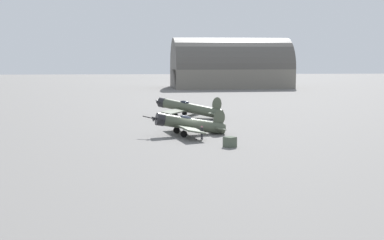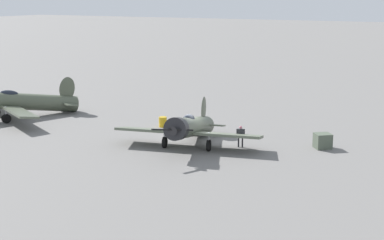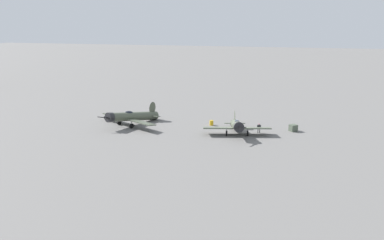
% 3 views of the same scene
% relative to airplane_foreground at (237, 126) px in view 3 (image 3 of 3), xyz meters
% --- Properties ---
extents(ground_plane, '(400.00, 400.00, 0.00)m').
position_rel_airplane_foreground_xyz_m(ground_plane, '(-0.11, 0.48, -1.35)').
color(ground_plane, slate).
extents(airplane_foreground, '(10.64, 10.18, 3.20)m').
position_rel_airplane_foreground_xyz_m(airplane_foreground, '(0.00, 0.00, 0.00)').
color(airplane_foreground, '#4C5442').
rests_on(airplane_foreground, ground_plane).
extents(airplane_mid_apron, '(11.54, 10.30, 3.41)m').
position_rel_airplane_foreground_xyz_m(airplane_mid_apron, '(-18.04, 1.02, 0.12)').
color(airplane_mid_apron, '#4C5442').
rests_on(airplane_mid_apron, ground_plane).
extents(ground_crew_mechanic, '(0.57, 0.35, 1.56)m').
position_rel_airplane_foreground_xyz_m(ground_crew_mechanic, '(3.34, 1.37, -0.41)').
color(ground_crew_mechanic, '#2D2D33').
rests_on(ground_crew_mechanic, ground_plane).
extents(equipment_crate, '(1.50, 1.49, 1.07)m').
position_rel_airplane_foreground_xyz_m(equipment_crate, '(8.58, 3.86, -0.82)').
color(equipment_crate, '#4C5647').
rests_on(equipment_crate, ground_plane).
extents(fuel_drum, '(0.69, 0.69, 0.83)m').
position_rel_airplane_foreground_xyz_m(fuel_drum, '(-4.87, 4.23, -0.93)').
color(fuel_drum, gold).
rests_on(fuel_drum, ground_plane).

